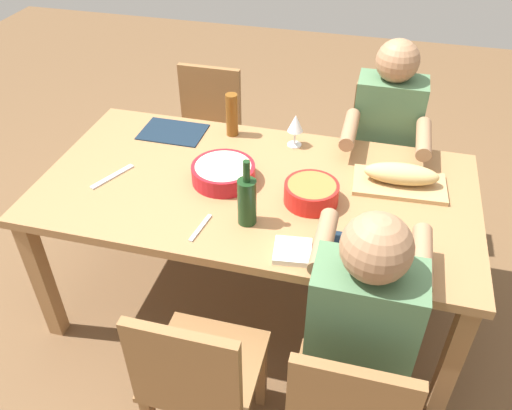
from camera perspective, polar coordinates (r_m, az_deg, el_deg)
The scene contains 19 objects.
ground_plane at distance 2.81m, azimuth 0.00°, elevation -10.15°, with size 8.00×8.00×0.00m, color brown.
dining_table at distance 2.36m, azimuth 0.00°, elevation 0.66°, with size 1.91×1.00×0.74m.
chair_far_right at distance 3.09m, azimuth 13.44°, elevation 5.46°, with size 0.40×0.40×0.85m.
diner_far_right at distance 2.82m, azimuth 13.82°, elevation 7.19°, with size 0.41×0.53×1.20m.
chair_near_center at distance 1.95m, azimuth -6.37°, elevation -18.09°, with size 0.40×0.40×0.85m.
diner_near_right at distance 1.83m, azimuth 11.31°, elevation -12.90°, with size 0.41×0.53×1.20m.
chair_far_left at distance 3.24m, azimuth -5.42°, elevation 8.09°, with size 0.40×0.40×0.85m.
serving_bowl_fruit at distance 2.20m, azimuth 6.05°, elevation 1.42°, with size 0.23×0.23×0.09m.
serving_bowl_pasta at distance 2.32m, azimuth -3.60°, elevation 3.56°, with size 0.28×0.28×0.08m.
cutting_board at distance 2.38m, azimuth 15.33°, elevation 2.19°, with size 0.40×0.22×0.02m, color tan.
bread_loaf at distance 2.35m, azimuth 15.54°, elevation 3.28°, with size 0.32×0.11×0.09m, color tan.
wine_bottle at distance 2.04m, azimuth -1.00°, elevation 0.52°, with size 0.08×0.08×0.29m.
beer_bottle at distance 2.63m, azimuth -2.64°, elevation 9.77°, with size 0.06×0.06×0.22m, color brown.
wine_glass at distance 2.54m, azimuth 4.32°, elevation 8.74°, with size 0.08×0.08×0.17m.
fork_near_center at distance 2.09m, azimuth -6.06°, elevation -2.48°, with size 0.02×0.17×0.01m, color silver.
placemat_near_right at distance 2.00m, azimuth 12.30°, elevation -5.56°, with size 0.32×0.23×0.01m, color #142333.
placemat_far_left at distance 2.73m, azimuth -9.03°, elevation 7.87°, with size 0.32×0.23×0.01m, color #142333.
carving_knife at distance 2.44m, azimuth -15.37°, elevation 3.01°, with size 0.23×0.02×0.01m, color silver.
napkin_stack at distance 1.97m, azimuth 4.00°, elevation -5.04°, with size 0.14×0.14×0.02m, color white.
Camera 1 is at (0.47, -1.81, 2.10)m, focal length 36.73 mm.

